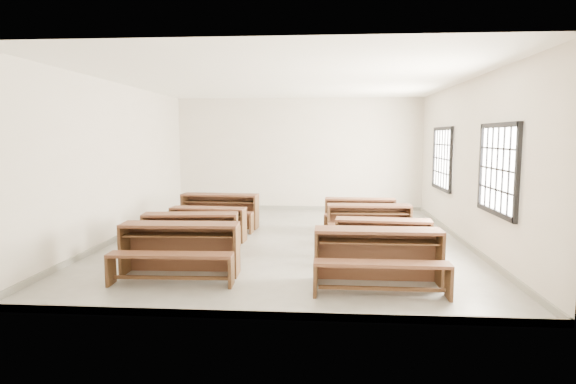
# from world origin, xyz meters

# --- Properties ---
(room) EXTENTS (8.50, 8.50, 3.20)m
(room) POSITION_xyz_m (0.09, 0.00, 2.14)
(room) COLOR gray
(room) RESTS_ON ground
(desk_set_0) EXTENTS (1.81, 0.98, 0.80)m
(desk_set_0) POSITION_xyz_m (-1.46, -2.58, 0.47)
(desk_set_0) COLOR brown
(desk_set_0) RESTS_ON ground
(desk_set_1) EXTENTS (1.76, 1.04, 0.75)m
(desk_set_1) POSITION_xyz_m (-1.65, -1.33, 0.44)
(desk_set_1) COLOR brown
(desk_set_1) RESTS_ON ground
(desk_set_2) EXTENTS (1.58, 0.91, 0.69)m
(desk_set_2) POSITION_xyz_m (-1.62, -0.17, 0.40)
(desk_set_2) COLOR brown
(desk_set_2) RESTS_ON ground
(desk_set_3) EXTENTS (1.82, 1.02, 0.79)m
(desk_set_3) POSITION_xyz_m (-1.68, 1.23, 0.46)
(desk_set_3) COLOR brown
(desk_set_3) RESTS_ON ground
(desk_set_4) EXTENTS (1.80, 0.95, 0.81)m
(desk_set_4) POSITION_xyz_m (1.49, -2.85, 0.47)
(desk_set_4) COLOR brown
(desk_set_4) RESTS_ON ground
(desk_set_5) EXTENTS (1.67, 0.97, 0.72)m
(desk_set_5) POSITION_xyz_m (1.73, -1.51, 0.42)
(desk_set_5) COLOR brown
(desk_set_5) RESTS_ON ground
(desk_set_6) EXTENTS (1.69, 0.91, 0.75)m
(desk_set_6) POSITION_xyz_m (1.63, 0.04, 0.44)
(desk_set_6) COLOR brown
(desk_set_6) RESTS_ON ground
(desk_set_7) EXTENTS (1.62, 0.89, 0.71)m
(desk_set_7) POSITION_xyz_m (1.54, 1.28, 0.41)
(desk_set_7) COLOR brown
(desk_set_7) RESTS_ON ground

